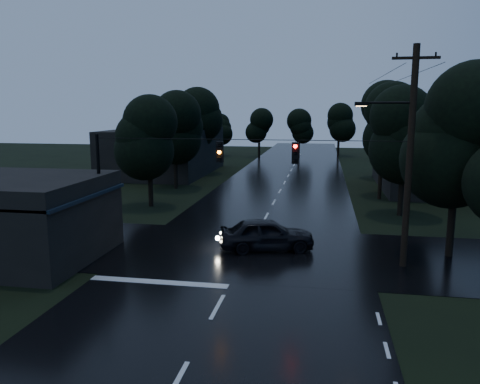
% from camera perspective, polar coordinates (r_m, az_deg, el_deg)
% --- Properties ---
extents(main_road, '(12.00, 120.00, 0.02)m').
position_cam_1_polar(main_road, '(41.66, 4.88, 0.05)').
color(main_road, black).
rests_on(main_road, ground).
extents(cross_street, '(60.00, 9.00, 0.02)m').
position_cam_1_polar(cross_street, '(24.25, 0.93, -7.25)').
color(cross_street, black).
rests_on(cross_street, ground).
extents(building_far_right, '(10.00, 14.00, 4.40)m').
position_cam_1_polar(building_far_right, '(46.31, 22.94, 3.05)').
color(building_far_right, black).
rests_on(building_far_right, ground).
extents(building_far_left, '(10.00, 16.00, 5.00)m').
position_cam_1_polar(building_far_left, '(54.05, -9.08, 4.94)').
color(building_far_left, black).
rests_on(building_far_left, ground).
extents(utility_pole_main, '(3.50, 0.30, 10.00)m').
position_cam_1_polar(utility_pole_main, '(22.27, 19.78, 4.43)').
color(utility_pole_main, black).
rests_on(utility_pole_main, ground).
extents(utility_pole_far, '(2.00, 0.30, 7.50)m').
position_cam_1_polar(utility_pole_far, '(39.28, 16.88, 4.76)').
color(utility_pole_far, black).
rests_on(utility_pole_far, ground).
extents(anchor_pole_left, '(0.18, 0.18, 6.00)m').
position_cam_1_polar(anchor_pole_left, '(24.91, -16.72, -0.11)').
color(anchor_pole_left, black).
rests_on(anchor_pole_left, ground).
extents(span_signals, '(15.00, 0.37, 1.12)m').
position_cam_1_polar(span_signals, '(22.16, 1.98, 4.95)').
color(span_signals, black).
rests_on(span_signals, ground).
extents(tree_corner_near, '(4.48, 4.48, 9.44)m').
position_cam_1_polar(tree_corner_near, '(24.72, 25.07, 6.29)').
color(tree_corner_near, black).
rests_on(tree_corner_near, ground).
extents(tree_left_a, '(3.92, 3.92, 8.26)m').
position_cam_1_polar(tree_left_a, '(35.27, -11.06, 6.67)').
color(tree_left_a, black).
rests_on(tree_left_a, ground).
extents(tree_left_b, '(4.20, 4.20, 8.85)m').
position_cam_1_polar(tree_left_b, '(42.99, -7.98, 7.84)').
color(tree_left_b, black).
rests_on(tree_left_b, ground).
extents(tree_left_c, '(4.48, 4.48, 9.44)m').
position_cam_1_polar(tree_left_c, '(52.73, -5.23, 8.70)').
color(tree_left_c, black).
rests_on(tree_left_c, ground).
extents(tree_right_a, '(4.20, 4.20, 8.85)m').
position_cam_1_polar(tree_right_a, '(33.33, 19.42, 6.75)').
color(tree_right_a, black).
rests_on(tree_right_a, ground).
extents(tree_right_b, '(4.48, 4.48, 9.44)m').
position_cam_1_polar(tree_right_b, '(41.31, 18.51, 7.86)').
color(tree_right_b, black).
rests_on(tree_right_b, ground).
extents(tree_right_c, '(4.76, 4.76, 10.03)m').
position_cam_1_polar(tree_right_c, '(51.29, 17.60, 8.66)').
color(tree_right_c, black).
rests_on(tree_right_c, ground).
extents(car, '(5.23, 3.16, 1.67)m').
position_cam_1_polar(car, '(24.34, 3.26, -5.15)').
color(car, black).
rests_on(car, ground).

